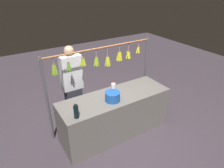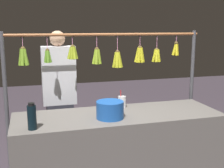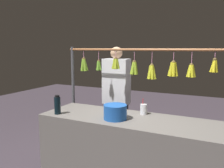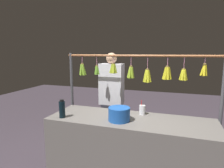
# 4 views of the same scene
# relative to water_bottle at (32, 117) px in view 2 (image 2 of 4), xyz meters

# --- Properties ---
(market_counter) EXTENTS (2.09, 0.70, 0.83)m
(market_counter) POSITION_rel_water_bottle_xyz_m (-0.84, -0.23, -0.53)
(market_counter) COLOR #66605B
(market_counter) RESTS_ON ground
(display_rack) EXTENTS (2.26, 0.12, 1.65)m
(display_rack) POSITION_rel_water_bottle_xyz_m (-0.84, -0.69, 0.28)
(display_rack) COLOR #4C4C51
(display_rack) RESTS_ON ground
(water_bottle) EXTENTS (0.08, 0.08, 0.24)m
(water_bottle) POSITION_rel_water_bottle_xyz_m (0.00, 0.00, 0.00)
(water_bottle) COLOR black
(water_bottle) RESTS_ON market_counter
(blue_bucket) EXTENTS (0.26, 0.26, 0.17)m
(blue_bucket) POSITION_rel_water_bottle_xyz_m (-0.73, -0.12, -0.03)
(blue_bucket) COLOR #1E55AE
(blue_bucket) RESTS_ON market_counter
(drink_cup) EXTENTS (0.09, 0.09, 0.19)m
(drink_cup) POSITION_rel_water_bottle_xyz_m (-0.95, -0.45, -0.05)
(drink_cup) COLOR silver
(drink_cup) RESTS_ON market_counter
(vendor_person) EXTENTS (0.39, 0.21, 1.65)m
(vendor_person) POSITION_rel_water_bottle_xyz_m (-0.33, -0.99, -0.12)
(vendor_person) COLOR #2D2D38
(vendor_person) RESTS_ON ground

